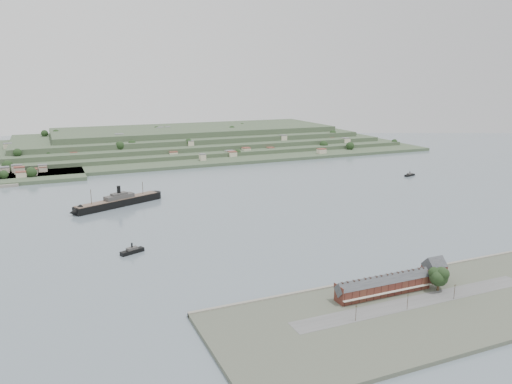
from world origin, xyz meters
name	(u,v)px	position (x,y,z in m)	size (l,w,h in m)	color
ground	(267,215)	(0.00, 0.00, 0.00)	(1400.00, 1400.00, 0.00)	slate
near_shore	(423,307)	(0.00, -186.75, 1.01)	(220.00, 80.00, 2.60)	#4C5142
terrace_row	(383,286)	(-10.00, -168.02, 6.84)	(55.60, 9.80, 11.07)	#4F221C
gabled_building	(434,270)	(27.50, -164.00, 8.19)	(10.40, 10.18, 14.09)	#4F221C
far_peninsula	(179,142)	(27.91, 393.10, 11.88)	(760.00, 309.00, 30.00)	#34472F
steamship	(116,202)	(-112.22, 77.17, 4.05)	(86.12, 45.43, 21.96)	black
tugboat	(132,251)	(-119.31, -48.34, 1.77)	(16.51, 10.07, 7.24)	black
ferry_east	(410,175)	(219.69, 84.46, 1.40)	(16.10, 8.86, 5.82)	black
fig_tree	(440,276)	(20.00, -176.18, 10.25)	(12.11, 10.49, 13.52)	#3B2C1B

